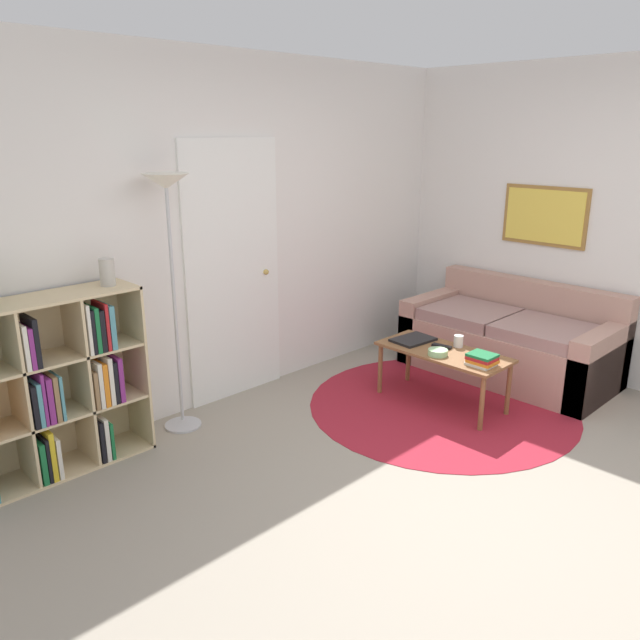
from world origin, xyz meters
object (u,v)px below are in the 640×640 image
object	(u,v)px
bookshelf	(43,390)
floor_lamp	(168,217)
coffee_table	(443,357)
cup	(458,341)
vase_on_shelf	(107,272)
couch	(512,342)
laptop	(413,340)
bowl	(438,352)

from	to	relation	value
bookshelf	floor_lamp	distance (m)	1.32
coffee_table	cup	distance (m)	0.18
bookshelf	vase_on_shelf	size ratio (longest dim) A/B	6.67
couch	vase_on_shelf	size ratio (longest dim) A/B	10.04
coffee_table	cup	size ratio (longest dim) A/B	11.01
bookshelf	cup	size ratio (longest dim) A/B	12.47
laptop	floor_lamp	bearing A→B (deg)	155.19
laptop	cup	bearing A→B (deg)	-67.73
floor_lamp	laptop	bearing A→B (deg)	-24.81
coffee_table	vase_on_shelf	distance (m)	2.50
floor_lamp	laptop	xyz separation A→B (m)	(1.67, -0.77, -1.05)
coffee_table	laptop	distance (m)	0.31
coffee_table	bowl	bearing A→B (deg)	-166.23
bookshelf	coffee_table	distance (m)	2.80
couch	floor_lamp	bearing A→B (deg)	156.77
laptop	couch	bearing A→B (deg)	-20.38
cup	vase_on_shelf	world-z (taller)	vase_on_shelf
bookshelf	bowl	xyz separation A→B (m)	(2.45, -1.13, -0.10)
bowl	vase_on_shelf	world-z (taller)	vase_on_shelf
bowl	bookshelf	bearing A→B (deg)	155.35
coffee_table	laptop	world-z (taller)	laptop
laptop	bowl	world-z (taller)	bowl
coffee_table	vase_on_shelf	xyz separation A→B (m)	(-2.09, 1.10, 0.81)
coffee_table	cup	world-z (taller)	cup
bookshelf	coffee_table	bearing A→B (deg)	-23.14
couch	cup	bearing A→B (deg)	178.52
bookshelf	cup	distance (m)	2.95
bookshelf	vase_on_shelf	xyz separation A→B (m)	(0.47, -0.00, 0.65)
cup	bookshelf	bearing A→B (deg)	157.52
couch	bowl	bearing A→B (deg)	178.85
coffee_table	bowl	world-z (taller)	bowl
floor_lamp	cup	distance (m)	2.35
laptop	cup	xyz separation A→B (m)	(0.14, -0.33, 0.04)
bookshelf	floor_lamp	world-z (taller)	floor_lamp
bookshelf	coffee_table	xyz separation A→B (m)	(2.57, -1.10, -0.17)
coffee_table	laptop	xyz separation A→B (m)	(0.02, 0.30, 0.06)
bookshelf	laptop	bearing A→B (deg)	-17.09
laptop	bowl	xyz separation A→B (m)	(-0.13, -0.33, 0.01)
coffee_table	floor_lamp	bearing A→B (deg)	146.95
coffee_table	couch	bearing A→B (deg)	-2.95
couch	cup	distance (m)	0.84
couch	coffee_table	xyz separation A→B (m)	(-0.97, 0.05, 0.10)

